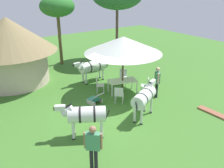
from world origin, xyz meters
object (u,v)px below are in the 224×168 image
(patio_chair_west_end, at_px, (99,84))
(striped_lounge_chair, at_px, (95,99))
(standing_watcher, at_px, (93,144))
(guest_beside_umbrella, at_px, (157,79))
(zebra_nearest_camera, at_px, (86,115))
(acacia_tree_right_background, at_px, (57,7))
(zebra_toward_hut, at_px, (144,97))
(patio_chair_near_lawn, at_px, (123,75))
(patio_chair_near_hut, at_px, (119,94))
(patio_dining_table, at_px, (123,82))
(zebra_by_umbrella, at_px, (92,67))
(patio_chair_east_end, at_px, (146,85))
(shade_umbrella, at_px, (123,45))
(thatched_hut, at_px, (10,47))

(patio_chair_west_end, relative_size, striped_lounge_chair, 1.01)
(standing_watcher, bearing_deg, striped_lounge_chair, 100.39)
(guest_beside_umbrella, height_order, striped_lounge_chair, guest_beside_umbrella)
(zebra_nearest_camera, bearing_deg, acacia_tree_right_background, 11.66)
(zebra_toward_hut, height_order, acacia_tree_right_background, acacia_tree_right_background)
(patio_chair_near_lawn, distance_m, zebra_nearest_camera, 5.82)
(patio_chair_near_hut, height_order, zebra_nearest_camera, zebra_nearest_camera)
(patio_dining_table, distance_m, zebra_toward_hut, 2.86)
(guest_beside_umbrella, bearing_deg, patio_chair_near_lawn, 40.71)
(patio_chair_near_lawn, xyz_separation_m, acacia_tree_right_background, (-1.49, 5.73, 3.64))
(patio_chair_west_end, xyz_separation_m, striped_lounge_chair, (-0.85, -1.03, -0.26))
(acacia_tree_right_background, bearing_deg, zebra_nearest_camera, -108.37)
(patio_chair_near_lawn, bearing_deg, zebra_by_umbrella, -6.25)
(patio_chair_east_end, xyz_separation_m, standing_watcher, (-5.51, -3.52, 0.50))
(patio_chair_west_end, bearing_deg, zebra_by_umbrella, -164.47)
(patio_dining_table, relative_size, zebra_nearest_camera, 0.91)
(shade_umbrella, bearing_deg, patio_chair_near_hut, -134.74)
(patio_dining_table, distance_m, zebra_nearest_camera, 4.54)
(zebra_nearest_camera, relative_size, zebra_by_umbrella, 0.81)
(patio_chair_east_end, relative_size, standing_watcher, 0.53)
(zebra_nearest_camera, height_order, zebra_by_umbrella, zebra_nearest_camera)
(thatched_hut, relative_size, zebra_by_umbrella, 2.33)
(patio_chair_east_end, height_order, zebra_by_umbrella, zebra_by_umbrella)
(patio_chair_near_hut, bearing_deg, striped_lounge_chair, -168.19)
(thatched_hut, distance_m, standing_watcher, 9.48)
(guest_beside_umbrella, xyz_separation_m, striped_lounge_chair, (-3.09, 1.22, -0.76))
(shade_umbrella, distance_m, acacia_tree_right_background, 6.94)
(thatched_hut, relative_size, guest_beside_umbrella, 3.24)
(acacia_tree_right_background, bearing_deg, striped_lounge_chair, -100.38)
(striped_lounge_chair, relative_size, zebra_by_umbrella, 0.38)
(patio_chair_near_lawn, bearing_deg, zebra_toward_hut, 105.07)
(patio_chair_east_end, bearing_deg, patio_chair_west_end, 92.42)
(patio_chair_near_lawn, height_order, patio_chair_near_hut, same)
(zebra_by_umbrella, bearing_deg, patio_chair_near_lawn, -138.69)
(patio_chair_east_end, relative_size, zebra_toward_hut, 0.45)
(guest_beside_umbrella, height_order, acacia_tree_right_background, acacia_tree_right_background)
(thatched_hut, relative_size, patio_chair_west_end, 6.11)
(standing_watcher, distance_m, acacia_tree_right_background, 12.16)
(shade_umbrella, distance_m, patio_dining_table, 2.08)
(striped_lounge_chair, bearing_deg, patio_chair_near_hut, -46.78)
(patio_chair_west_end, relative_size, zebra_toward_hut, 0.45)
(standing_watcher, bearing_deg, zebra_by_umbrella, 101.97)
(patio_dining_table, height_order, patio_chair_east_end, patio_chair_east_end)
(patio_chair_near_hut, xyz_separation_m, acacia_tree_right_background, (0.27, 7.70, 3.64))
(patio_chair_east_end, bearing_deg, standing_watcher, 161.74)
(shade_umbrella, relative_size, acacia_tree_right_background, 0.83)
(patio_chair_east_end, bearing_deg, acacia_tree_right_background, 51.65)
(patio_chair_east_end, height_order, patio_chair_near_hut, same)
(striped_lounge_chair, relative_size, zebra_nearest_camera, 0.47)
(shade_umbrella, relative_size, zebra_toward_hut, 2.04)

